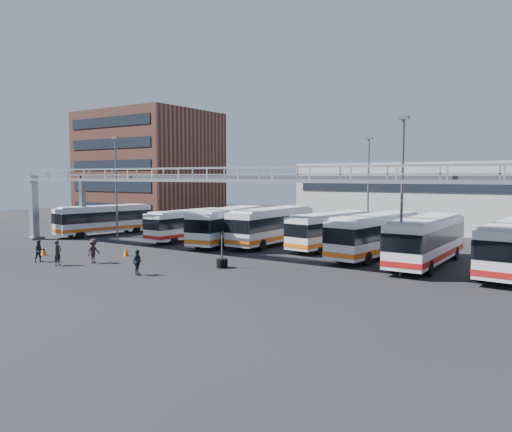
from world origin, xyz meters
The scene contains 21 objects.
ground centered at (0.00, 0.00, 0.00)m, with size 140.00×140.00×0.00m, color black.
gantry centered at (0.00, 5.87, 5.51)m, with size 51.40×5.15×7.10m.
apartment_building centered at (-34.00, 30.00, 8.00)m, with size 18.00×15.00×16.00m, color brown.
warehouse centered at (12.00, 38.00, 4.00)m, with size 42.00×14.00×8.00m, color #9E9E99.
light_pole_left centered at (-16.00, 8.00, 5.73)m, with size 0.70×0.35×10.21m.
light_pole_mid centered at (12.00, 7.00, 5.73)m, with size 0.70×0.35×10.21m.
light_pole_back centered at (4.00, 22.00, 5.73)m, with size 0.70×0.35×10.21m.
bus_0 centered at (-22.29, 11.57, 1.79)m, with size 4.31×10.89×3.23m.
bus_2 centered at (-11.25, 13.18, 1.70)m, with size 3.02×10.24×3.07m.
bus_3 centered at (-6.32, 13.05, 1.90)m, with size 4.27×11.57×3.44m.
bus_4 centered at (-2.52, 14.76, 1.92)m, with size 2.68×11.44×3.47m.
bus_5 centered at (3.19, 15.58, 1.78)m, with size 3.95×10.84×3.22m.
bus_6 centered at (8.14, 13.09, 1.91)m, with size 4.02×11.61×3.46m.
bus_7 centered at (12.38, 11.76, 1.95)m, with size 2.77×11.61×3.52m.
pedestrian_a centered at (-9.72, -2.91, 0.93)m, with size 0.68×0.45×1.87m, color #222129.
pedestrian_b centered at (-12.24, -2.71, 0.83)m, with size 0.81×0.63×1.66m, color #262331.
pedestrian_c centered at (-8.42, -0.81, 0.91)m, with size 1.17×0.67×1.81m, color #2F1F22.
pedestrian_d centered at (-2.32, -2.19, 0.85)m, with size 0.99×0.41×1.69m, color black.
cone_left centered at (-14.88, -0.66, 0.40)m, with size 0.50×0.50×0.79m, color orange.
cone_right centered at (-8.97, 2.79, 0.37)m, with size 0.46×0.46×0.73m, color orange.
tire_stack centered at (0.64, 2.98, 0.39)m, with size 0.81×0.81×2.31m.
Camera 1 is at (21.84, -24.55, 6.41)m, focal length 35.00 mm.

